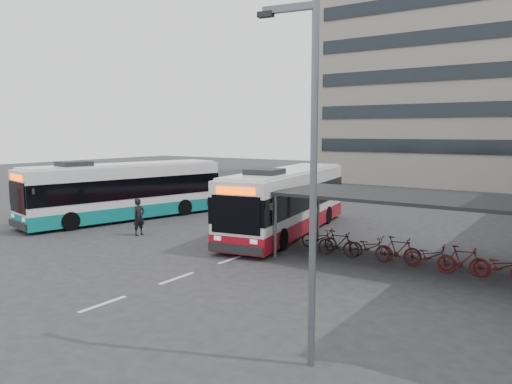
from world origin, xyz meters
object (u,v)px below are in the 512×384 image
Objects in this scene: pedestrian at (139,217)px; lamp_post at (309,165)px; bus_main at (287,201)px; bus_teal at (125,192)px.

lamp_post is (12.71, -7.17, 3.29)m from pedestrian.
lamp_post is (7.31, -11.58, 2.64)m from bus_main.
bus_teal is 19.42m from lamp_post.
pedestrian is at bearing -150.47° from bus_main.
pedestrian is (3.88, -2.57, -0.67)m from bus_teal.
lamp_post reaches higher than bus_main.
bus_main is 9.47m from bus_teal.
lamp_post is at bearing -67.39° from bus_main.
bus_teal reaches higher than pedestrian.
bus_main is 13.94m from lamp_post.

